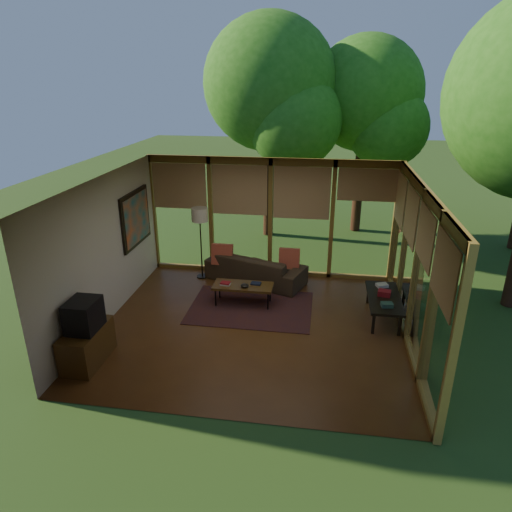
% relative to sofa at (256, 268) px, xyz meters
% --- Properties ---
extents(floor, '(5.50, 5.50, 0.00)m').
position_rel_sofa_xyz_m(floor, '(0.26, -2.00, -0.32)').
color(floor, brown).
rests_on(floor, ground).
extents(ceiling, '(5.50, 5.50, 0.00)m').
position_rel_sofa_xyz_m(ceiling, '(0.26, -2.00, 2.38)').
color(ceiling, silver).
rests_on(ceiling, ground).
extents(wall_left, '(0.04, 5.00, 2.70)m').
position_rel_sofa_xyz_m(wall_left, '(-2.49, -2.00, 1.03)').
color(wall_left, beige).
rests_on(wall_left, ground).
extents(wall_front, '(5.50, 0.04, 2.70)m').
position_rel_sofa_xyz_m(wall_front, '(0.26, -4.50, 1.03)').
color(wall_front, beige).
rests_on(wall_front, ground).
extents(window_wall_back, '(5.50, 0.12, 2.70)m').
position_rel_sofa_xyz_m(window_wall_back, '(0.26, 0.50, 1.03)').
color(window_wall_back, olive).
rests_on(window_wall_back, ground).
extents(window_wall_right, '(0.12, 5.00, 2.70)m').
position_rel_sofa_xyz_m(window_wall_right, '(3.01, -2.00, 1.03)').
color(window_wall_right, olive).
rests_on(window_wall_right, ground).
extents(tree_nw, '(3.50, 3.50, 5.89)m').
position_rel_sofa_xyz_m(tree_nw, '(-0.14, 3.39, 3.81)').
color(tree_nw, '#3A2115').
rests_on(tree_nw, ground).
extents(tree_ne, '(3.09, 3.09, 5.42)m').
position_rel_sofa_xyz_m(tree_ne, '(2.40, 4.19, 3.53)').
color(tree_ne, '#3A2115').
rests_on(tree_ne, ground).
extents(rug, '(2.42, 1.71, 0.01)m').
position_rel_sofa_xyz_m(rug, '(0.10, -1.28, -0.32)').
color(rug, maroon).
rests_on(rug, floor).
extents(sofa, '(2.36, 1.55, 0.64)m').
position_rel_sofa_xyz_m(sofa, '(0.00, 0.00, 0.00)').
color(sofa, '#3C2E1E').
rests_on(sofa, floor).
extents(pillow_left, '(0.47, 0.25, 0.49)m').
position_rel_sofa_xyz_m(pillow_left, '(-0.75, -0.05, 0.29)').
color(pillow_left, maroon).
rests_on(pillow_left, sofa).
extents(pillow_right, '(0.45, 0.24, 0.47)m').
position_rel_sofa_xyz_m(pillow_right, '(0.75, -0.05, 0.28)').
color(pillow_right, maroon).
rests_on(pillow_right, sofa).
extents(ct_book_lower, '(0.21, 0.16, 0.03)m').
position_rel_sofa_xyz_m(ct_book_lower, '(-0.44, -1.19, 0.12)').
color(ct_book_lower, beige).
rests_on(ct_book_lower, coffee_table).
extents(ct_book_upper, '(0.20, 0.16, 0.03)m').
position_rel_sofa_xyz_m(ct_book_upper, '(-0.44, -1.19, 0.15)').
color(ct_book_upper, maroon).
rests_on(ct_book_upper, coffee_table).
extents(ct_book_side, '(0.21, 0.16, 0.03)m').
position_rel_sofa_xyz_m(ct_book_side, '(0.16, -1.06, 0.12)').
color(ct_book_side, black).
rests_on(ct_book_side, coffee_table).
extents(ct_bowl, '(0.16, 0.16, 0.07)m').
position_rel_sofa_xyz_m(ct_bowl, '(-0.04, -1.24, 0.14)').
color(ct_bowl, black).
rests_on(ct_bowl, coffee_table).
extents(media_cabinet, '(0.50, 1.00, 0.60)m').
position_rel_sofa_xyz_m(media_cabinet, '(-2.21, -3.50, -0.02)').
color(media_cabinet, '#553817').
rests_on(media_cabinet, floor).
extents(television, '(0.45, 0.55, 0.50)m').
position_rel_sofa_xyz_m(television, '(-2.19, -3.50, 0.53)').
color(television, black).
rests_on(television, media_cabinet).
extents(console_book_a, '(0.22, 0.18, 0.08)m').
position_rel_sofa_xyz_m(console_book_a, '(2.66, -1.72, 0.17)').
color(console_book_a, '#2D4F45').
rests_on(console_book_a, side_console).
extents(console_book_b, '(0.26, 0.22, 0.11)m').
position_rel_sofa_xyz_m(console_book_b, '(2.66, -1.27, 0.19)').
color(console_book_b, maroon).
rests_on(console_book_b, side_console).
extents(console_book_c, '(0.26, 0.23, 0.06)m').
position_rel_sofa_xyz_m(console_book_c, '(2.66, -0.87, 0.16)').
color(console_book_c, beige).
rests_on(console_book_c, side_console).
extents(floor_lamp, '(0.36, 0.36, 1.65)m').
position_rel_sofa_xyz_m(floor_lamp, '(-1.25, 0.03, 1.08)').
color(floor_lamp, black).
rests_on(floor_lamp, floor).
extents(coffee_table, '(1.20, 0.50, 0.43)m').
position_rel_sofa_xyz_m(coffee_table, '(-0.09, -1.14, 0.07)').
color(coffee_table, '#553817').
rests_on(coffee_table, floor).
extents(side_console, '(0.60, 1.40, 0.46)m').
position_rel_sofa_xyz_m(side_console, '(2.66, -1.32, 0.09)').
color(side_console, black).
rests_on(side_console, floor).
extents(wall_painting, '(0.06, 1.35, 1.15)m').
position_rel_sofa_xyz_m(wall_painting, '(-2.46, -0.60, 1.23)').
color(wall_painting, black).
rests_on(wall_painting, wall_left).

